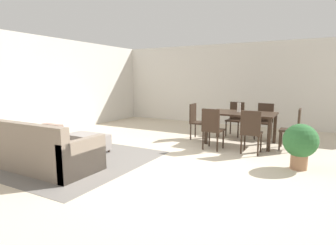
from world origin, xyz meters
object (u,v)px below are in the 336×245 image
object	(u,v)px
dining_chair_far_right	(264,119)
potted_plant	(300,143)
vase_centerpiece	(239,107)
couch	(42,152)
dining_chair_near_right	(251,130)
dining_chair_head_east	(294,127)
dining_chair_head_west	(196,119)
dining_chair_near_left	(212,127)
ottoman_table	(88,142)
dining_chair_far_left	(236,117)
dining_table	(241,116)

from	to	relation	value
dining_chair_far_right	potted_plant	xyz separation A→B (m)	(0.98, -2.27, -0.05)
dining_chair_far_right	vase_centerpiece	size ratio (longest dim) A/B	4.03
couch	dining_chair_near_right	world-z (taller)	dining_chair_near_right
dining_chair_head_east	potted_plant	size ratio (longest dim) A/B	1.15
dining_chair_head_west	potted_plant	xyz separation A→B (m)	(2.52, -1.37, -0.05)
dining_chair_near_right	dining_chair_far_right	world-z (taller)	same
dining_chair_head_west	vase_centerpiece	xyz separation A→B (m)	(1.08, 0.05, 0.35)
dining_chair_near_left	potted_plant	size ratio (longest dim) A/B	1.15
couch	dining_chair_far_right	distance (m)	5.31
couch	potted_plant	size ratio (longest dim) A/B	2.52
ottoman_table	dining_chair_far_right	world-z (taller)	dining_chair_far_right
dining_chair_far_right	dining_chair_head_east	size ratio (longest dim) A/B	1.00
dining_chair_head_west	dining_chair_far_right	bearing A→B (deg)	30.01
couch	potted_plant	world-z (taller)	couch
ottoman_table	dining_chair_head_west	world-z (taller)	dining_chair_head_west
ottoman_table	dining_chair_near_left	size ratio (longest dim) A/B	0.99
ottoman_table	dining_chair_near_left	world-z (taller)	dining_chair_near_left
couch	dining_chair_head_west	world-z (taller)	dining_chair_head_west
dining_chair_far_left	dining_chair_head_east	xyz separation A→B (m)	(1.54, -0.93, 0.00)
dining_chair_head_west	dining_chair_head_east	bearing A→B (deg)	-0.10
dining_chair_far_left	dining_chair_head_west	distance (m)	1.21
ottoman_table	dining_chair_near_left	bearing A→B (deg)	32.68
dining_table	dining_chair_head_east	xyz separation A→B (m)	(1.16, -0.03, -0.15)
potted_plant	dining_chair_far_right	bearing A→B (deg)	113.35
potted_plant	dining_chair_head_west	bearing A→B (deg)	151.42
dining_chair_far_left	dining_chair_head_west	world-z (taller)	same
couch	dining_chair_head_east	bearing A→B (deg)	43.05
ottoman_table	dining_chair_far_left	bearing A→B (deg)	54.67
dining_chair_far_left	potted_plant	xyz separation A→B (m)	(1.74, -2.30, -0.05)
dining_chair_near_right	vase_centerpiece	distance (m)	1.06
ottoman_table	dining_chair_far_right	xyz separation A→B (m)	(3.07, 3.22, 0.30)
dining_chair_head_west	ottoman_table	bearing A→B (deg)	-123.33
dining_chair_far_left	dining_table	bearing A→B (deg)	-67.50
dining_table	ottoman_table	bearing A→B (deg)	-138.72
dining_chair_head_west	potted_plant	bearing A→B (deg)	-28.58
dining_chair_head_west	vase_centerpiece	size ratio (longest dim) A/B	4.03
vase_centerpiece	dining_chair_head_east	bearing A→B (deg)	-2.71
vase_centerpiece	dining_chair_near_right	bearing A→B (deg)	-60.64
couch	vase_centerpiece	distance (m)	4.39
dining_chair_far_left	dining_chair_head_west	xyz separation A→B (m)	(-0.78, -0.93, 0.00)
dining_chair_head_east	dining_chair_head_west	size ratio (longest dim) A/B	1.00
dining_table	vase_centerpiece	xyz separation A→B (m)	(-0.07, 0.03, 0.20)
dining_table	dining_chair_far_right	world-z (taller)	dining_chair_far_right
dining_chair_near_right	dining_chair_head_west	distance (m)	1.77
dining_chair_head_west	vase_centerpiece	world-z (taller)	vase_centerpiece
dining_chair_far_right	dining_chair_near_right	bearing A→B (deg)	-89.19
dining_chair_head_east	dining_chair_head_west	bearing A→B (deg)	179.90
couch	ottoman_table	size ratio (longest dim) A/B	2.22
dining_chair_near_right	dining_chair_head_east	size ratio (longest dim) A/B	1.00
dining_chair_near_left	dining_chair_near_right	world-z (taller)	same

